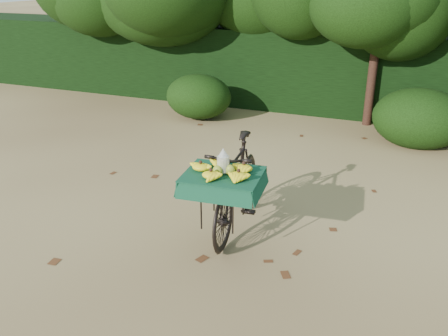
% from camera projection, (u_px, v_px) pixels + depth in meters
% --- Properties ---
extents(ground, '(80.00, 80.00, 0.00)m').
position_uv_depth(ground, '(275.00, 238.00, 5.80)').
color(ground, tan).
rests_on(ground, ground).
extents(vendor_bicycle, '(0.90, 1.98, 1.18)m').
position_uv_depth(vendor_bicycle, '(236.00, 184.00, 5.83)').
color(vendor_bicycle, black).
rests_on(vendor_bicycle, ground).
extents(hedge_backdrop, '(26.00, 1.80, 1.80)m').
position_uv_depth(hedge_backdrop, '(354.00, 72.00, 10.85)').
color(hedge_backdrop, black).
rests_on(hedge_backdrop, ground).
extents(tree_row, '(14.50, 2.00, 4.00)m').
position_uv_depth(tree_row, '(322.00, 24.00, 9.97)').
color(tree_row, black).
rests_on(tree_row, ground).
extents(bush_clumps, '(8.80, 1.70, 0.90)m').
position_uv_depth(bush_clumps, '(363.00, 116.00, 9.14)').
color(bush_clumps, black).
rests_on(bush_clumps, ground).
extents(leaf_litter, '(7.00, 7.30, 0.01)m').
position_uv_depth(leaf_litter, '(289.00, 215.00, 6.36)').
color(leaf_litter, '#542D16').
rests_on(leaf_litter, ground).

